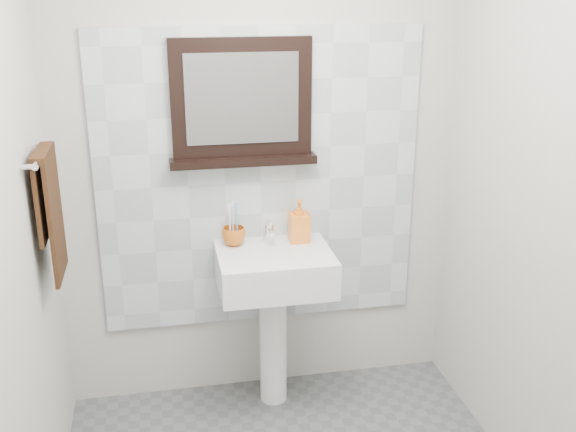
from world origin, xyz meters
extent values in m
cube|color=#BBB9B2|center=(0.00, 1.10, 1.25)|extent=(2.00, 0.01, 2.50)
cube|color=#BBB9B2|center=(-1.00, 0.00, 1.25)|extent=(0.01, 2.20, 2.50)
cube|color=#BBB9B2|center=(1.00, 0.00, 1.25)|extent=(0.01, 2.20, 2.50)
cube|color=silver|center=(0.00, 1.09, 1.15)|extent=(1.60, 0.02, 1.50)
cylinder|color=white|center=(0.03, 0.92, 0.34)|extent=(0.14, 0.14, 0.68)
cube|color=white|center=(0.03, 0.86, 0.77)|extent=(0.55, 0.44, 0.18)
cylinder|color=silver|center=(0.03, 0.84, 0.85)|extent=(0.32, 0.32, 0.02)
cylinder|color=#4C4C4F|center=(0.03, 0.84, 0.86)|extent=(0.04, 0.04, 0.00)
cylinder|color=silver|center=(0.03, 1.01, 0.91)|extent=(0.04, 0.04, 0.09)
cylinder|color=silver|center=(0.03, 0.96, 0.93)|extent=(0.02, 0.10, 0.02)
cube|color=silver|center=(0.03, 1.02, 0.96)|extent=(0.02, 0.07, 0.01)
imported|color=#C05A16|center=(-0.15, 0.99, 0.91)|extent=(0.14, 0.14, 0.09)
cylinder|color=white|center=(-0.17, 0.98, 0.97)|extent=(0.01, 0.01, 0.19)
cube|color=white|center=(-0.17, 0.98, 1.07)|extent=(0.01, 0.01, 0.03)
cylinder|color=#5B9DD1|center=(-0.13, 0.98, 0.97)|extent=(0.01, 0.01, 0.19)
cube|color=#5B9DD1|center=(-0.13, 0.98, 1.07)|extent=(0.01, 0.01, 0.03)
cylinder|color=white|center=(-0.15, 1.01, 0.97)|extent=(0.01, 0.01, 0.19)
cube|color=white|center=(-0.15, 1.01, 1.07)|extent=(0.01, 0.01, 0.03)
imported|color=#F5581C|center=(0.18, 0.98, 0.97)|extent=(0.10, 0.10, 0.22)
cube|color=black|center=(-0.09, 1.07, 1.57)|extent=(0.67, 0.06, 0.56)
cube|color=#99999E|center=(-0.09, 1.03, 1.57)|extent=(0.53, 0.01, 0.42)
cube|color=black|center=(-0.09, 1.04, 1.27)|extent=(0.71, 0.11, 0.04)
cylinder|color=silver|center=(-0.94, 0.68, 1.43)|extent=(0.03, 0.40, 0.03)
cylinder|color=silver|center=(-0.97, 0.49, 1.43)|extent=(0.05, 0.02, 0.02)
cylinder|color=silver|center=(-0.97, 0.87, 1.43)|extent=(0.05, 0.02, 0.02)
cube|color=black|center=(-0.93, 0.68, 1.16)|extent=(0.02, 0.30, 0.52)
cube|color=black|center=(-0.96, 0.68, 1.25)|extent=(0.02, 0.30, 0.34)
cube|color=black|center=(-0.94, 0.68, 1.44)|extent=(0.06, 0.30, 0.03)
camera|label=1|loc=(-0.48, -2.09, 2.09)|focal=42.00mm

